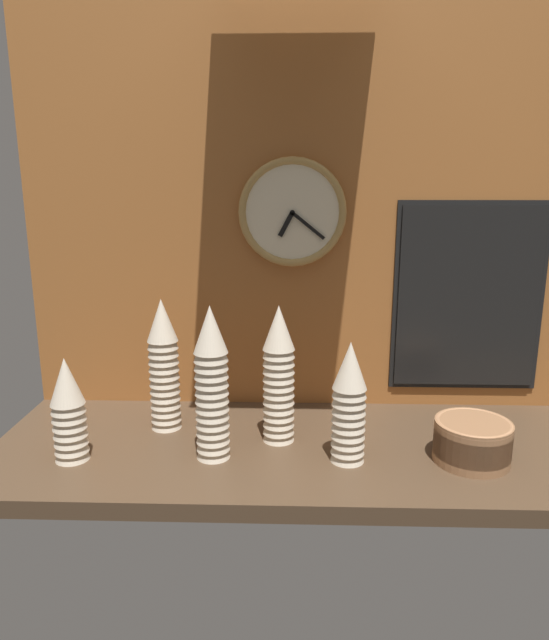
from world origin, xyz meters
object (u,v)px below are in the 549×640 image
Objects in this scene: cup_stack_far_left at (68,410)px; wall_clock at (292,213)px; bowl_stack_right at (472,440)px; cup_stack_center_left at (212,383)px; cup_stack_left at (164,365)px; cup_stack_center_right at (349,403)px; cup_stack_center at (279,374)px; menu_board at (468,298)px.

wall_clock reaches higher than cup_stack_far_left.
bowl_stack_right is 0.60× the size of wall_clock.
bowl_stack_right is at bearing -0.11° from cup_stack_center_left.
wall_clock is (0.32, 0.16, 0.37)m from cup_stack_left.
cup_stack_far_left is 0.32m from cup_stack_center_left.
cup_stack_center_right is 0.19m from cup_stack_center.
bowl_stack_right is (0.44, -0.09, -0.12)m from cup_stack_center.
cup_stack_center_right is 0.29m from bowl_stack_right.
menu_board reaches higher than cup_stack_center_right.
cup_stack_center is 1.98× the size of bowl_stack_right.
cup_stack_left is 0.82m from menu_board.
bowl_stack_right is 0.33× the size of menu_board.
cup_stack_center_left is 1.06× the size of cup_stack_left.
cup_stack_center_right is 0.78× the size of cup_stack_center_left.
cup_stack_center_right is at bearing -20.23° from cup_stack_left.
cup_stack_far_left is 0.73m from wall_clock.
wall_clock is at bearing -178.92° from menu_board.
cup_stack_left is at bearing 167.73° from bowl_stack_right.
cup_stack_center is at bearing 147.48° from cup_stack_center_right.
cup_stack_center_right is at bearing -68.44° from wall_clock.
menu_board is (0.07, 0.33, 0.26)m from bowl_stack_right.
menu_board is (0.35, 0.33, 0.17)m from cup_stack_center_right.
cup_stack_center_left reaches higher than bowl_stack_right.
bowl_stack_right is (0.28, 0.01, -0.09)m from cup_stack_center_right.
cup_stack_left is at bearing -167.97° from menu_board.
wall_clock is at bearing 142.02° from bowl_stack_right.
cup_stack_center reaches higher than cup_stack_center_right.
cup_stack_center_right is 0.31m from cup_stack_center_left.
cup_stack_left is at bearing 45.15° from cup_stack_far_left.
wall_clock is at bearing 82.50° from cup_stack_center.
cup_stack_far_left is at bearing -166.27° from cup_stack_center.
cup_stack_center_left is 1.26× the size of wall_clock.
cup_stack_center_right is 0.51m from menu_board.
cup_stack_left is at bearing 167.51° from cup_stack_center.
bowl_stack_right is at bearing 1.39° from cup_stack_center_right.
menu_board is (0.47, 0.01, -0.22)m from wall_clock.
cup_stack_center is at bearing 32.31° from cup_stack_center_left.
cup_stack_center_right is 1.64× the size of bowl_stack_right.
menu_board reaches higher than cup_stack_center.
cup_stack_center_left reaches higher than cup_stack_center.
bowl_stack_right is (0.58, -0.00, -0.13)m from cup_stack_center_left.
cup_stack_center is 0.66× the size of menu_board.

